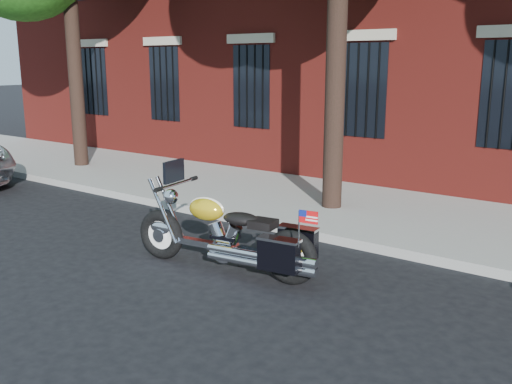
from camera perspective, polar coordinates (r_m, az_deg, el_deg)
The scene contains 4 objects.
ground at distance 8.84m, azimuth -4.57°, elevation -5.67°, with size 120.00×120.00×0.00m, color black.
curb at distance 9.85m, azimuth 0.68°, elevation -3.20°, with size 40.00×0.16×0.15m, color gray.
sidewalk at distance 11.38m, azimuth 6.22°, elevation -1.07°, with size 40.00×3.60×0.15m, color gray.
motorcycle at distance 7.68m, azimuth -2.51°, elevation -4.61°, with size 2.95×1.06×1.47m.
Camera 1 is at (5.52, -6.30, 2.82)m, focal length 40.00 mm.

